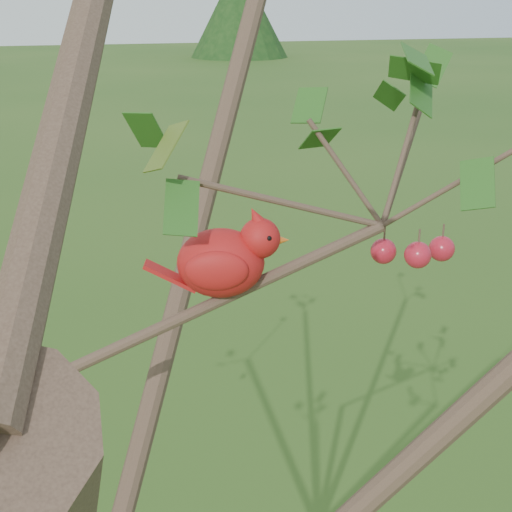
# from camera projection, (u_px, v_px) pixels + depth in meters

# --- Properties ---
(crabapple_tree) EXTENTS (2.35, 2.05, 2.95)m
(crabapple_tree) POSITION_uv_depth(u_px,v_px,m) (6.00, 340.00, 0.86)
(crabapple_tree) COLOR #3F2D22
(crabapple_tree) RESTS_ON ground
(cardinal) EXTENTS (0.21, 0.12, 0.14)m
(cardinal) POSITION_uv_depth(u_px,v_px,m) (226.00, 259.00, 1.01)
(cardinal) COLOR red
(cardinal) RESTS_ON ground
(distant_trees) EXTENTS (42.49, 13.79, 3.88)m
(distant_trees) POSITION_uv_depth(u_px,v_px,m) (126.00, 21.00, 25.24)
(distant_trees) COLOR #3F2D22
(distant_trees) RESTS_ON ground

